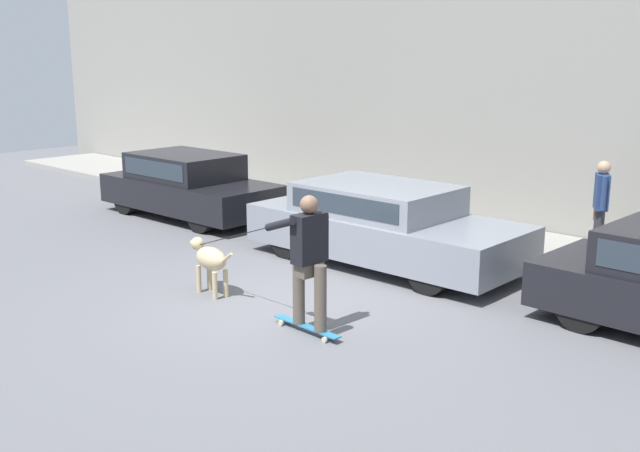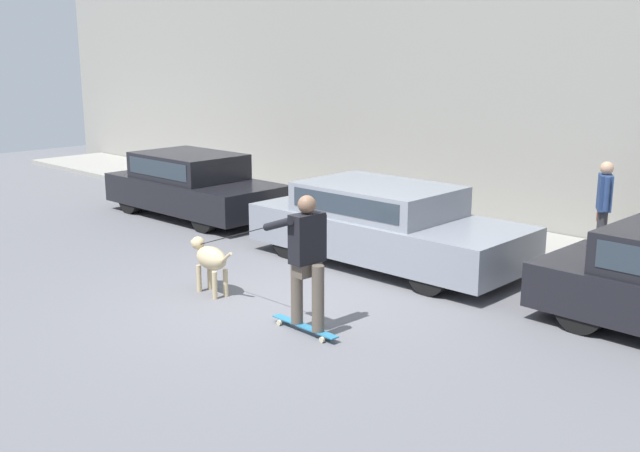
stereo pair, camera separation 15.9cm
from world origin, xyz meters
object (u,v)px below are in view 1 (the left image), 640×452
object	(u,v)px
parked_car_1	(383,225)
skateboarder	(309,256)
dog	(210,259)
pedestrian_with_bag	(600,204)
parked_car_0	(189,186)

from	to	relation	value
parked_car_1	skateboarder	xyz separation A→B (m)	(1.27, -3.02, 0.34)
dog	skateboarder	world-z (taller)	skateboarder
skateboarder	pedestrian_with_bag	size ratio (longest dim) A/B	1.86
parked_car_0	dog	size ratio (longest dim) A/B	3.96
parked_car_0	parked_car_1	bearing A→B (deg)	-0.83
parked_car_0	parked_car_1	distance (m)	5.07
parked_car_0	pedestrian_with_bag	xyz separation A→B (m)	(7.59, 2.35, 0.34)
parked_car_0	skateboarder	distance (m)	7.03
pedestrian_with_bag	parked_car_0	bearing A→B (deg)	167.33
parked_car_0	pedestrian_with_bag	world-z (taller)	pedestrian_with_bag
dog	parked_car_0	bearing A→B (deg)	-27.21
parked_car_0	dog	xyz separation A→B (m)	(4.29, -2.88, -0.13)
dog	pedestrian_with_bag	xyz separation A→B (m)	(3.29, 5.24, 0.47)
pedestrian_with_bag	dog	bearing A→B (deg)	-152.08
skateboarder	pedestrian_with_bag	distance (m)	5.52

